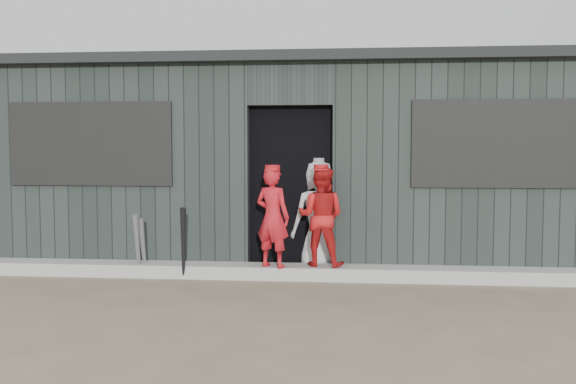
# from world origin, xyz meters

# --- Properties ---
(ground) EXTENTS (80.00, 80.00, 0.00)m
(ground) POSITION_xyz_m (0.00, 0.00, 0.00)
(ground) COLOR brown
(ground) RESTS_ON ground
(curb) EXTENTS (8.00, 0.36, 0.15)m
(curb) POSITION_xyz_m (0.00, 1.82, 0.07)
(curb) COLOR gray
(curb) RESTS_ON ground
(bat_left) EXTENTS (0.08, 0.20, 0.69)m
(bat_left) POSITION_xyz_m (-1.69, 1.75, 0.35)
(bat_left) COLOR gray
(bat_left) RESTS_ON ground
(bat_mid) EXTENTS (0.11, 0.28, 0.76)m
(bat_mid) POSITION_xyz_m (-1.72, 1.64, 0.38)
(bat_mid) COLOR gray
(bat_mid) RESTS_ON ground
(bat_right) EXTENTS (0.13, 0.25, 0.84)m
(bat_right) POSITION_xyz_m (-1.17, 1.58, 0.42)
(bat_right) COLOR black
(bat_right) RESTS_ON ground
(player_red_left) EXTENTS (0.49, 0.42, 1.14)m
(player_red_left) POSITION_xyz_m (-0.17, 1.70, 0.72)
(player_red_left) COLOR red
(player_red_left) RESTS_ON curb
(player_red_right) EXTENTS (0.62, 0.53, 1.14)m
(player_red_right) POSITION_xyz_m (0.37, 1.85, 0.72)
(player_red_right) COLOR red
(player_red_right) RESTS_ON curb
(player_grey_back) EXTENTS (0.79, 0.70, 1.36)m
(player_grey_back) POSITION_xyz_m (0.33, 2.21, 0.68)
(player_grey_back) COLOR #BABABA
(player_grey_back) RESTS_ON ground
(dugout) EXTENTS (8.30, 3.30, 2.62)m
(dugout) POSITION_xyz_m (0.00, 3.50, 1.29)
(dugout) COLOR black
(dugout) RESTS_ON ground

